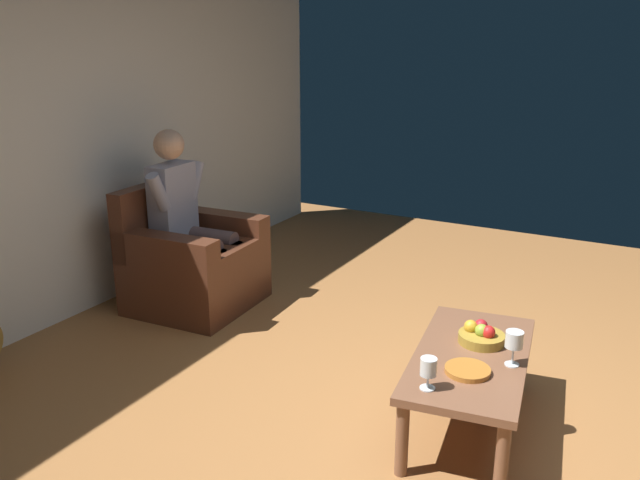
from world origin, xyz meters
The scene contains 9 objects.
ground_plane centered at (0.00, 0.00, 0.00)m, with size 7.36×7.36×0.00m, color #9C6637.
wall_back centered at (0.00, -2.90, 1.36)m, with size 6.53×0.06×2.72m, color silver.
armchair centered at (-0.61, -2.25, 0.32)m, with size 0.88×0.84×0.90m.
person_seated centered at (-0.61, -2.26, 0.69)m, with size 0.62×0.62×1.30m.
coffee_table centered at (-0.02, 0.01, 0.35)m, with size 1.15×0.68×0.41m.
wine_glass_near centered at (0.41, -0.07, 0.51)m, with size 0.07×0.07×0.15m.
wine_glass_far centered at (0.00, 0.21, 0.54)m, with size 0.09×0.09×0.18m.
fruit_bowl centered at (-0.17, 0.02, 0.45)m, with size 0.24×0.24×0.11m.
decorative_dish centered at (0.18, 0.05, 0.42)m, with size 0.21×0.21×0.02m, color #B36C28.
Camera 1 is at (2.92, 0.76, 1.93)m, focal length 36.75 mm.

